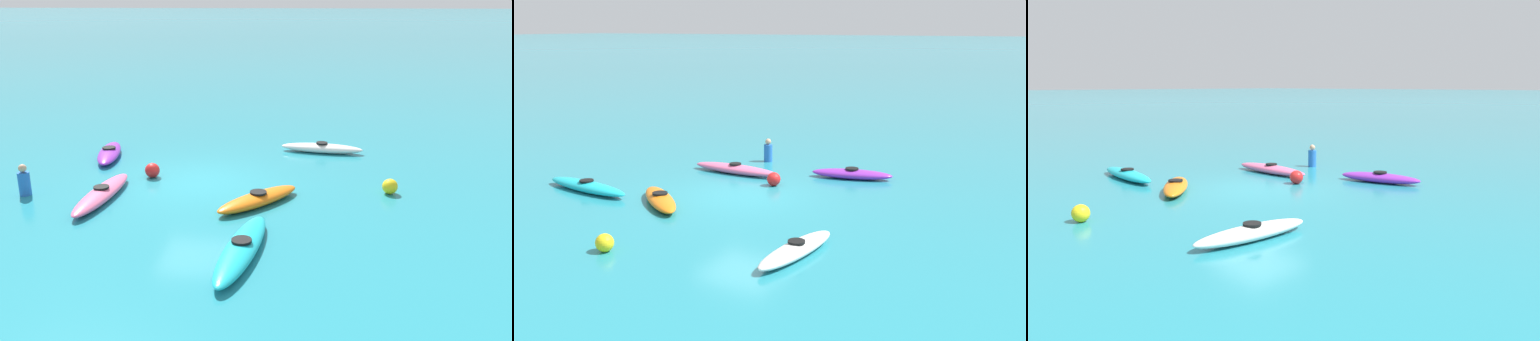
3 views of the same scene
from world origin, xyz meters
The scene contains 9 objects.
ground_plane centered at (0.00, 0.00, 0.00)m, with size 600.00×600.00×0.00m, color teal.
kayak_cyan centered at (4.52, 1.93, 0.16)m, with size 3.50×1.07×0.37m.
kayak_white centered at (-3.60, 3.58, 0.16)m, with size 0.91×2.89×0.37m.
kayak_orange centered at (1.60, 1.95, 0.16)m, with size 2.56×2.28×0.37m.
kayak_pink centered at (1.71, -2.28, 0.16)m, with size 3.33×0.72×0.37m.
kayak_purple centered at (-2.12, -3.58, 0.16)m, with size 2.80×1.32×0.37m.
buoy_red centered at (-0.25, -1.49, 0.22)m, with size 0.44×0.44×0.44m, color red.
buoy_yellow centered at (0.35, 5.46, 0.21)m, with size 0.43×0.43×0.43m, color yellow.
person_near_shore centered at (1.64, -4.50, 0.39)m, with size 0.38×0.38×0.88m.
Camera 3 is at (-11.03, 10.39, 3.23)m, focal length 34.86 mm.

